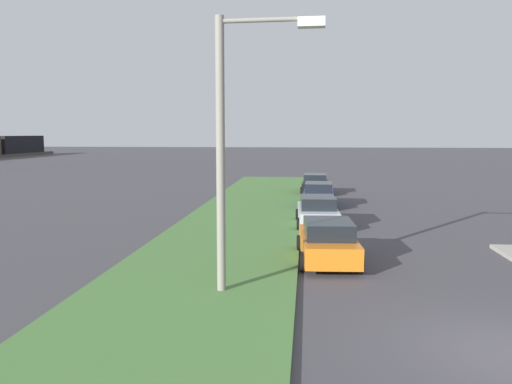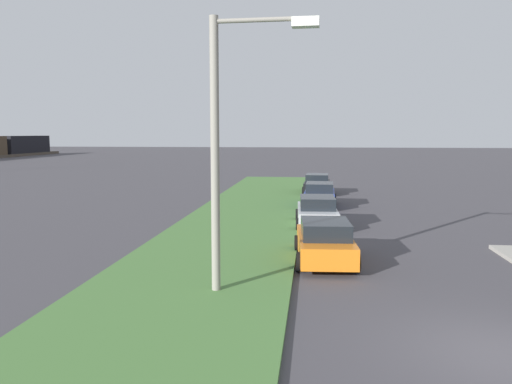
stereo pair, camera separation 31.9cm
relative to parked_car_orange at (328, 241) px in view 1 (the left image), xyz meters
name	(u,v)px [view 1 (the left image)]	position (x,y,z in m)	size (l,w,h in m)	color
grass_median	(226,241)	(2.79, 4.00, -0.66)	(60.00, 6.00, 0.12)	#477238
parked_car_orange	(328,241)	(0.00, 0.00, 0.00)	(4.40, 2.22, 1.47)	orange
parked_car_silver	(318,212)	(6.69, 0.22, 0.00)	(4.37, 2.15, 1.47)	#B2B5BA
parked_car_blue	(318,195)	(13.46, 0.03, 0.00)	(4.35, 2.11, 1.47)	#23389E
parked_car_black	(315,184)	(20.07, 0.14, 0.00)	(4.37, 2.15, 1.47)	black
streetlight	(233,135)	(-3.92, 2.71, 3.67)	(0.41, 2.88, 7.50)	gray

